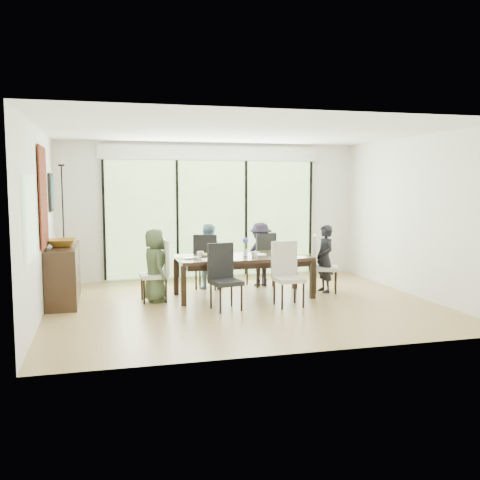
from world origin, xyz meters
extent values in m
cube|color=olive|center=(0.00, 0.00, -0.01)|extent=(6.00, 5.00, 0.01)
cube|color=white|center=(0.00, 0.00, 2.71)|extent=(6.00, 5.00, 0.01)
cube|color=silver|center=(0.00, 2.51, 1.35)|extent=(6.00, 0.02, 2.70)
cube|color=beige|center=(0.00, -2.51, 1.35)|extent=(6.00, 0.02, 2.70)
cube|color=white|center=(-3.01, 0.00, 1.35)|extent=(0.02, 5.00, 2.70)
cube|color=silver|center=(3.01, 0.00, 1.35)|extent=(0.02, 5.00, 2.70)
cube|color=#598C3F|center=(0.00, 2.47, 1.20)|extent=(4.20, 0.02, 2.30)
cube|color=white|center=(0.00, 2.46, 2.50)|extent=(4.40, 0.06, 0.28)
cube|color=black|center=(-2.10, 2.46, 1.20)|extent=(0.05, 0.04, 2.30)
cube|color=black|center=(-0.70, 2.46, 1.20)|extent=(0.05, 0.04, 2.30)
cube|color=black|center=(0.70, 2.46, 1.20)|extent=(0.05, 0.04, 2.30)
cube|color=black|center=(2.10, 2.46, 1.20)|extent=(0.05, 0.04, 2.30)
cube|color=#8CAD7F|center=(-2.97, -1.20, 1.50)|extent=(0.02, 0.90, 1.00)
cube|color=#533723|center=(0.00, 3.40, -0.05)|extent=(6.00, 1.80, 0.10)
cube|color=brown|center=(0.00, 4.20, 0.55)|extent=(6.00, 0.08, 0.06)
sphere|color=#14380F|center=(-1.80, 5.20, 1.44)|extent=(3.20, 3.20, 3.20)
sphere|color=#14380F|center=(0.40, 5.80, 1.80)|extent=(4.00, 4.00, 4.00)
sphere|color=#14380F|center=(2.20, 5.00, 1.26)|extent=(2.80, 2.80, 2.80)
sphere|color=#14380F|center=(-0.60, 6.50, 1.62)|extent=(3.60, 3.60, 3.60)
cube|color=black|center=(0.15, 0.59, 0.66)|extent=(2.20, 1.01, 0.06)
cube|color=black|center=(0.15, 0.59, 0.58)|extent=(2.02, 0.83, 0.09)
cube|color=black|center=(-0.93, 0.16, 0.32)|extent=(0.08, 0.08, 0.63)
cube|color=black|center=(1.23, 0.16, 0.32)|extent=(0.08, 0.08, 0.63)
cube|color=black|center=(-0.93, 1.02, 0.32)|extent=(0.08, 0.08, 0.63)
cube|color=black|center=(1.23, 1.02, 0.32)|extent=(0.08, 0.08, 0.63)
imported|color=#435237|center=(-1.33, 0.59, 0.59)|extent=(0.46, 0.61, 1.18)
imported|color=black|center=(1.63, 0.59, 0.59)|extent=(0.39, 0.58, 1.18)
imported|color=#7CA1B3|center=(-0.30, 1.42, 0.59)|extent=(0.62, 0.47, 1.18)
imported|color=black|center=(0.70, 1.42, 0.59)|extent=(0.60, 0.42, 1.18)
cube|color=#99AA3C|center=(-0.80, 0.59, 0.69)|extent=(0.40, 0.29, 0.01)
cube|color=#8DA43A|center=(1.10, 0.59, 0.69)|extent=(0.40, 0.29, 0.01)
cube|color=#79A33A|center=(-0.30, 0.99, 0.69)|extent=(0.40, 0.29, 0.01)
cube|color=olive|center=(0.70, 0.99, 0.69)|extent=(0.40, 0.29, 0.01)
cube|color=white|center=(-0.40, 0.29, 0.69)|extent=(0.40, 0.29, 0.01)
cube|color=black|center=(-0.20, 0.94, 0.70)|extent=(0.24, 0.17, 0.01)
cube|color=black|center=(0.65, 0.94, 0.70)|extent=(0.22, 0.16, 0.01)
cube|color=white|center=(0.85, 0.54, 0.69)|extent=(0.28, 0.20, 0.00)
cube|color=white|center=(-0.40, 0.29, 0.70)|extent=(0.24, 0.24, 0.02)
cube|color=orange|center=(-0.40, 0.29, 0.72)|extent=(0.18, 0.18, 0.01)
cylinder|color=silver|center=(0.20, 0.64, 0.74)|extent=(0.07, 0.07, 0.11)
cylinder|color=#337226|center=(0.20, 0.64, 0.85)|extent=(0.04, 0.04, 0.15)
sphere|color=#4E4ABB|center=(0.20, 0.64, 0.94)|extent=(0.10, 0.10, 0.10)
imported|color=silver|center=(-0.70, 0.49, 0.70)|extent=(0.36, 0.31, 0.02)
imported|color=white|center=(-0.55, 0.74, 0.73)|extent=(0.16, 0.16, 0.09)
imported|color=white|center=(0.30, 0.49, 0.73)|extent=(0.13, 0.13, 0.08)
imported|color=white|center=(0.95, 0.69, 0.73)|extent=(0.15, 0.15, 0.09)
imported|color=white|center=(0.40, 0.64, 0.70)|extent=(0.16, 0.21, 0.02)
cube|color=black|center=(-2.76, 0.93, 0.46)|extent=(0.46, 1.62, 0.91)
imported|color=#895F1E|center=(-2.76, 0.83, 0.97)|extent=(0.48, 0.48, 0.12)
cylinder|color=black|center=(-2.76, 1.28, 0.93)|extent=(0.10, 0.10, 0.04)
cylinder|color=black|center=(-2.76, 1.28, 1.57)|extent=(0.02, 0.02, 1.27)
cylinder|color=black|center=(-2.76, 1.28, 2.20)|extent=(0.10, 0.10, 0.03)
cylinder|color=silver|center=(-2.76, 1.28, 2.26)|extent=(0.04, 0.04, 0.10)
cube|color=maroon|center=(-2.97, 0.40, 1.70)|extent=(0.02, 1.00, 1.50)
cube|color=black|center=(-2.97, 1.70, 1.75)|extent=(0.03, 0.55, 0.65)
cube|color=#163D48|center=(-2.95, 1.70, 1.75)|extent=(0.01, 0.45, 0.55)
camera|label=1|loc=(-2.14, -8.00, 1.92)|focal=40.00mm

